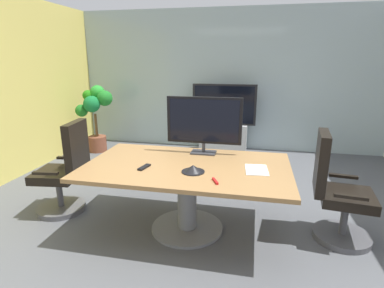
% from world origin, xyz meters
% --- Properties ---
extents(ground_plane, '(7.37, 7.37, 0.00)m').
position_xyz_m(ground_plane, '(0.00, 0.00, 0.00)').
color(ground_plane, '#515459').
extents(wall_back_glass_partition, '(6.01, 0.10, 2.69)m').
position_xyz_m(wall_back_glass_partition, '(0.00, 3.18, 1.35)').
color(wall_back_glass_partition, '#9EB2B7').
rests_on(wall_back_glass_partition, ground).
extents(conference_table, '(2.06, 1.21, 0.73)m').
position_xyz_m(conference_table, '(-0.08, -0.07, 0.56)').
color(conference_table, olive).
rests_on(conference_table, ground).
extents(office_chair_left, '(0.62, 0.60, 1.09)m').
position_xyz_m(office_chair_left, '(-1.56, 0.03, 0.46)').
color(office_chair_left, '#4C4C51').
rests_on(office_chair_left, ground).
extents(office_chair_right, '(0.62, 0.60, 1.09)m').
position_xyz_m(office_chair_right, '(1.40, 0.08, 0.46)').
color(office_chair_right, '#4C4C51').
rests_on(office_chair_right, ground).
extents(tv_monitor, '(0.84, 0.18, 0.64)m').
position_xyz_m(tv_monitor, '(0.02, 0.36, 1.09)').
color(tv_monitor, '#333338').
rests_on(tv_monitor, conference_table).
extents(wall_display_unit, '(1.20, 0.36, 1.31)m').
position_xyz_m(wall_display_unit, '(-0.02, 2.83, 0.44)').
color(wall_display_unit, '#B7BABC').
rests_on(wall_display_unit, ground).
extents(potted_plant, '(0.67, 0.54, 1.28)m').
position_xyz_m(potted_plant, '(-2.43, 2.34, 0.78)').
color(potted_plant, brown).
rests_on(potted_plant, ground).
extents(conference_phone, '(0.22, 0.22, 0.07)m').
position_xyz_m(conference_phone, '(0.02, -0.26, 0.76)').
color(conference_phone, black).
rests_on(conference_phone, conference_table).
extents(remote_control, '(0.09, 0.18, 0.02)m').
position_xyz_m(remote_control, '(-0.47, -0.25, 0.74)').
color(remote_control, black).
rests_on(remote_control, conference_table).
extents(whiteboard_marker, '(0.07, 0.13, 0.02)m').
position_xyz_m(whiteboard_marker, '(0.26, -0.46, 0.74)').
color(whiteboard_marker, red).
rests_on(whiteboard_marker, conference_table).
extents(paper_notepad, '(0.23, 0.32, 0.01)m').
position_xyz_m(paper_notepad, '(0.61, -0.09, 0.73)').
color(paper_notepad, white).
rests_on(paper_notepad, conference_table).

